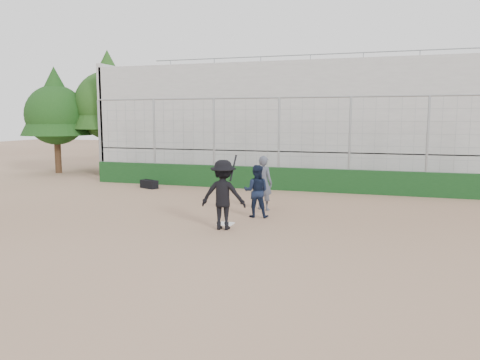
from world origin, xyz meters
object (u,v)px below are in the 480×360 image
(catcher_crouched, at_px, (256,200))
(umpire, at_px, (264,186))
(batter_at_plate, at_px, (223,195))
(equipment_bag, at_px, (149,184))

(catcher_crouched, bearing_deg, umpire, 94.26)
(batter_at_plate, xyz_separation_m, catcher_crouched, (0.47, 1.80, -0.42))
(batter_at_plate, distance_m, umpire, 3.09)
(umpire, distance_m, equipment_bag, 6.99)
(batter_at_plate, relative_size, umpire, 1.25)
(batter_at_plate, bearing_deg, equipment_bag, 132.45)
(catcher_crouched, relative_size, umpire, 0.68)
(batter_at_plate, bearing_deg, umpire, 83.05)
(catcher_crouched, xyz_separation_m, umpire, (-0.09, 1.27, 0.28))
(batter_at_plate, relative_size, catcher_crouched, 1.85)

